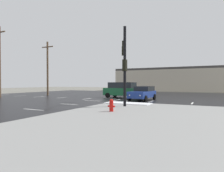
# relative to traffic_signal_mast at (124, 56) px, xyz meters

# --- Properties ---
(ground_plane) EXTENTS (120.00, 120.00, 0.00)m
(ground_plane) POSITION_rel_traffic_signal_mast_xyz_m (-4.81, 4.43, -4.34)
(ground_plane) COLOR slate
(road_asphalt) EXTENTS (44.00, 44.00, 0.02)m
(road_asphalt) POSITION_rel_traffic_signal_mast_xyz_m (-4.81, 4.43, -4.33)
(road_asphalt) COLOR black
(road_asphalt) RESTS_ON ground_plane
(snow_strip_curbside) EXTENTS (4.00, 1.60, 0.06)m
(snow_strip_curbside) POSITION_rel_traffic_signal_mast_xyz_m (0.19, 0.43, -4.17)
(snow_strip_curbside) COLOR white
(snow_strip_curbside) RESTS_ON sidewalk_corner
(lane_markings) EXTENTS (36.15, 36.15, 0.01)m
(lane_markings) POSITION_rel_traffic_signal_mast_xyz_m (-3.61, 3.05, -4.32)
(lane_markings) COLOR silver
(lane_markings) RESTS_ON road_asphalt
(traffic_signal_mast) EXTENTS (2.72, 5.78, 6.25)m
(traffic_signal_mast) POSITION_rel_traffic_signal_mast_xyz_m (0.00, 0.00, 0.00)
(traffic_signal_mast) COLOR black
(traffic_signal_mast) RESTS_ON sidewalk_corner
(fire_hydrant) EXTENTS (0.48, 0.26, 0.79)m
(fire_hydrant) POSITION_rel_traffic_signal_mast_xyz_m (1.05, -4.58, -3.80)
(fire_hydrant) COLOR red
(fire_hydrant) RESTS_ON sidewalk_corner
(strip_building_background) EXTENTS (27.71, 8.00, 5.60)m
(strip_building_background) POSITION_rel_traffic_signal_mast_xyz_m (-1.31, 34.04, -1.54)
(strip_building_background) COLOR #BCB29E
(strip_building_background) RESTS_ON ground_plane
(sedan_blue) EXTENTS (2.18, 4.60, 1.58)m
(sedan_blue) POSITION_rel_traffic_signal_mast_xyz_m (-0.04, 5.50, -3.49)
(sedan_blue) COLOR navy
(sedan_blue) RESTS_ON road_asphalt
(sedan_grey) EXTENTS (2.07, 4.56, 1.58)m
(sedan_grey) POSITION_rel_traffic_signal_mast_xyz_m (-7.96, 17.60, -3.49)
(sedan_grey) COLOR slate
(sedan_grey) RESTS_ON road_asphalt
(suv_green) EXTENTS (4.93, 2.42, 2.03)m
(suv_green) POSITION_rel_traffic_signal_mast_xyz_m (-3.63, 7.88, -3.25)
(suv_green) COLOR #195933
(suv_green) RESTS_ON road_asphalt
(utility_pole_mid) EXTENTS (2.20, 0.28, 9.50)m
(utility_pole_mid) POSITION_rel_traffic_signal_mast_xyz_m (-18.38, 0.97, 0.62)
(utility_pole_mid) COLOR brown
(utility_pole_mid) RESTS_ON ground_plane
(utility_pole_far) EXTENTS (2.20, 0.28, 8.39)m
(utility_pole_far) POSITION_rel_traffic_signal_mast_xyz_m (-16.05, 7.23, 0.07)
(utility_pole_far) COLOR brown
(utility_pole_far) RESTS_ON ground_plane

